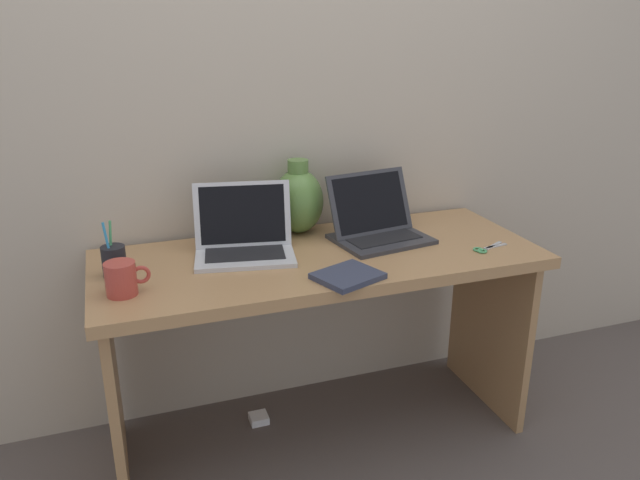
# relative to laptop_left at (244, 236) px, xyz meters

# --- Properties ---
(ground_plane) EXTENTS (6.00, 6.00, 0.00)m
(ground_plane) POSITION_rel_laptop_left_xyz_m (0.24, -0.09, -0.79)
(ground_plane) COLOR #564C47
(back_wall) EXTENTS (4.40, 0.04, 2.40)m
(back_wall) POSITION_rel_laptop_left_xyz_m (0.24, 0.25, 0.41)
(back_wall) COLOR #BCAD99
(back_wall) RESTS_ON ground
(desk) EXTENTS (1.51, 0.60, 0.73)m
(desk) POSITION_rel_laptop_left_xyz_m (0.24, -0.09, -0.22)
(desk) COLOR #AD7F51
(desk) RESTS_ON ground
(laptop_left) EXTENTS (0.36, 0.29, 0.24)m
(laptop_left) POSITION_rel_laptop_left_xyz_m (0.00, 0.00, 0.00)
(laptop_left) COLOR silver
(laptop_left) RESTS_ON desk
(laptop_right) EXTENTS (0.36, 0.30, 0.23)m
(laptop_right) POSITION_rel_laptop_left_xyz_m (0.49, -0.01, -0.00)
(laptop_right) COLOR #333338
(laptop_right) RESTS_ON desk
(green_vase) EXTENTS (0.19, 0.19, 0.28)m
(green_vase) POSITION_rel_laptop_left_xyz_m (0.24, 0.15, 0.06)
(green_vase) COLOR #5B843D
(green_vase) RESTS_ON desk
(notebook_stack) EXTENTS (0.23, 0.22, 0.02)m
(notebook_stack) POSITION_rel_laptop_left_xyz_m (0.25, -0.32, -0.05)
(notebook_stack) COLOR #33384C
(notebook_stack) RESTS_ON desk
(coffee_mug) EXTENTS (0.13, 0.09, 0.10)m
(coffee_mug) POSITION_rel_laptop_left_xyz_m (-0.41, -0.21, -0.01)
(coffee_mug) COLOR #B23D33
(coffee_mug) RESTS_ON desk
(pen_cup) EXTENTS (0.07, 0.07, 0.18)m
(pen_cup) POSITION_rel_laptop_left_xyz_m (-0.42, -0.06, -0.01)
(pen_cup) COLOR black
(pen_cup) RESTS_ON desk
(scissors) EXTENTS (0.15, 0.08, 0.01)m
(scissors) POSITION_rel_laptop_left_xyz_m (0.80, -0.24, -0.06)
(scissors) COLOR #B7B7BC
(scissors) RESTS_ON desk
(power_brick) EXTENTS (0.07, 0.07, 0.03)m
(power_brick) POSITION_rel_laptop_left_xyz_m (0.04, 0.05, -0.78)
(power_brick) COLOR white
(power_brick) RESTS_ON ground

